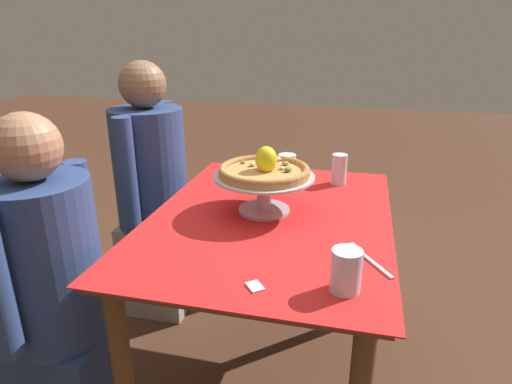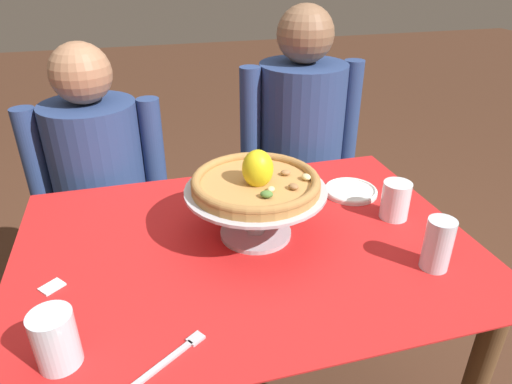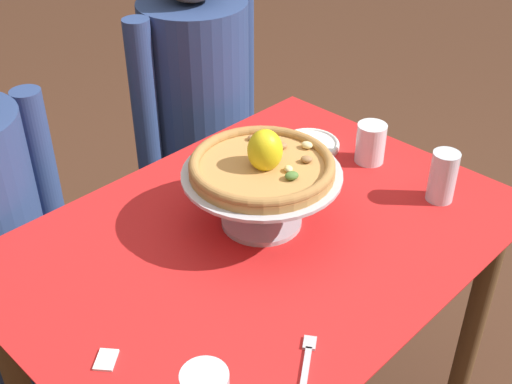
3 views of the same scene
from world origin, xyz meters
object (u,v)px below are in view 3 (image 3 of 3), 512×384
at_px(side_plate, 310,144).
at_px(dinner_fork, 305,376).
at_px(pizza, 263,164).
at_px(water_glass_side_right, 370,146).
at_px(diner_right, 199,130).
at_px(pizza_stand, 262,189).
at_px(sugar_packet, 106,360).
at_px(water_glass_front_right, 442,179).

height_order(side_plate, dinner_fork, side_plate).
relative_size(side_plate, dinner_fork, 0.87).
bearing_deg(side_plate, pizza, -156.94).
relative_size(water_glass_side_right, diner_right, 0.09).
xyz_separation_m(pizza_stand, sugar_packet, (-0.50, -0.09, -0.09)).
height_order(pizza_stand, pizza, pizza).
bearing_deg(pizza, pizza_stand, 138.07).
distance_m(water_glass_side_right, dinner_fork, 0.77).
xyz_separation_m(pizza_stand, dinner_fork, (-0.28, -0.37, -0.09)).
bearing_deg(water_glass_front_right, sugar_packet, 169.71).
relative_size(water_glass_front_right, diner_right, 0.10).
xyz_separation_m(water_glass_front_right, dinner_fork, (-0.65, -0.13, -0.06)).
bearing_deg(side_plate, pizza_stand, -157.13).
height_order(water_glass_front_right, side_plate, water_glass_front_right).
bearing_deg(dinner_fork, diner_right, 57.73).
height_order(pizza_stand, sugar_packet, pizza_stand).
bearing_deg(water_glass_side_right, side_plate, 108.63).
relative_size(pizza, water_glass_side_right, 3.01).
bearing_deg(water_glass_front_right, diner_right, 90.93).
xyz_separation_m(pizza, water_glass_front_right, (0.38, -0.25, -0.10)).
bearing_deg(pizza, water_glass_front_right, -33.35).
height_order(pizza_stand, diner_right, diner_right).
height_order(water_glass_front_right, water_glass_side_right, water_glass_front_right).
bearing_deg(sugar_packet, diner_right, 40.12).
bearing_deg(side_plate, diner_right, 88.32).
distance_m(pizza_stand, diner_right, 0.77).
bearing_deg(diner_right, pizza_stand, -119.49).
bearing_deg(pizza, diner_right, 60.62).
bearing_deg(dinner_fork, water_glass_side_right, 27.70).
xyz_separation_m(pizza_stand, water_glass_front_right, (0.38, -0.25, -0.04)).
height_order(pizza, diner_right, diner_right).
distance_m(pizza, water_glass_front_right, 0.46).
bearing_deg(side_plate, sugar_packet, -164.55).
xyz_separation_m(water_glass_front_right, water_glass_side_right, (0.03, 0.23, -0.01)).
bearing_deg(pizza_stand, water_glass_side_right, -2.29).
distance_m(dinner_fork, diner_right, 1.21).
relative_size(pizza_stand, diner_right, 0.29).
bearing_deg(water_glass_side_right, sugar_packet, -175.43).
bearing_deg(diner_right, water_glass_front_right, -89.07).
bearing_deg(side_plate, water_glass_side_right, -71.37).
relative_size(water_glass_front_right, dinner_fork, 0.69).
bearing_deg(diner_right, water_glass_side_right, -86.48).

